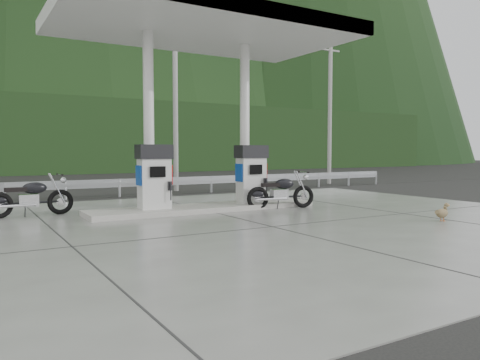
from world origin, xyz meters
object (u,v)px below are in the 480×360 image
gas_pump_left (154,177)px  motorcycle_left (31,198)px  motorcycle_right (281,192)px  duck (442,213)px  gas_pump_right (251,174)px

gas_pump_left → motorcycle_left: gas_pump_left is taller
motorcycle_left → motorcycle_right: motorcycle_left is taller
motorcycle_left → motorcycle_right: 7.16m
motorcycle_left → duck: 10.84m
motorcycle_left → gas_pump_right: bearing=-14.7°
motorcycle_left → motorcycle_right: bearing=-19.7°
gas_pump_right → motorcycle_right: 1.12m
gas_pump_right → duck: bearing=-62.5°
gas_pump_left → motorcycle_right: (3.80, -0.77, -0.55)m
gas_pump_left → duck: size_ratio=3.33×
gas_pump_right → duck: (2.58, -4.96, -0.86)m
gas_pump_left → duck: bearing=-40.7°
motorcycle_right → gas_pump_left: bearing=179.3°
gas_pump_left → gas_pump_right: (3.20, 0.00, 0.00)m
gas_pump_right → duck: gas_pump_right is taller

